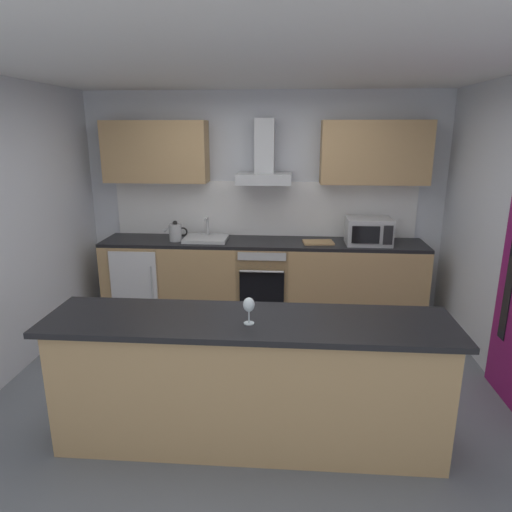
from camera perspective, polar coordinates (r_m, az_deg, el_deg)
name	(u,v)px	position (r m, az deg, el deg)	size (l,w,h in m)	color
ground	(251,383)	(4.16, -0.66, -15.73)	(5.27, 4.83, 0.02)	slate
ceiling	(250,65)	(3.59, -0.80, 22.89)	(5.27, 4.83, 0.02)	white
wall_back	(264,202)	(5.59, 1.05, 6.79)	(5.27, 0.12, 2.60)	silver
backsplash_tile	(264,209)	(5.53, 1.01, 5.96)	(3.63, 0.02, 0.66)	white
counter_back	(262,278)	(5.42, 0.78, -2.74)	(3.76, 0.60, 0.90)	tan
counter_island	(248,382)	(3.23, -0.96, -15.58)	(2.72, 0.64, 0.95)	tan
upper_cabinets	(263,152)	(5.30, 0.94, 12.93)	(3.71, 0.32, 0.70)	tan
oven	(263,278)	(5.39, 0.92, -2.73)	(0.60, 0.62, 0.80)	slate
refrigerator	(142,278)	(5.68, -14.19, -2.64)	(0.58, 0.60, 0.85)	white
microwave	(369,231)	(5.28, 13.97, 3.04)	(0.50, 0.38, 0.30)	#B7BABC
sink	(206,238)	(5.36, -6.32, 2.25)	(0.50, 0.40, 0.26)	silver
kettle	(176,232)	(5.37, -10.09, 2.99)	(0.29, 0.15, 0.24)	#B7BABC
range_hood	(264,163)	(5.26, 1.07, 11.57)	(0.62, 0.45, 0.72)	#B7BABC
wine_glass	(249,306)	(2.91, -0.90, -6.28)	(0.08, 0.08, 0.18)	silver
chopping_board	(318,242)	(5.25, 7.83, 1.73)	(0.34, 0.22, 0.02)	tan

